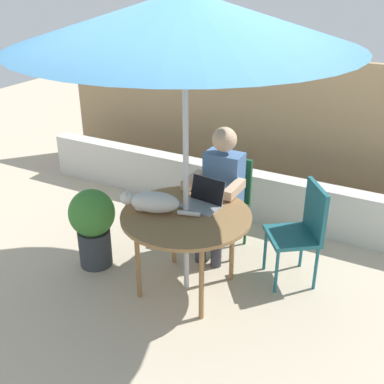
# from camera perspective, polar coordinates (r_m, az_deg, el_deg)

# --- Properties ---
(ground_plane) EXTENTS (14.00, 14.00, 0.00)m
(ground_plane) POSITION_cam_1_polar(r_m,az_deg,el_deg) (4.20, -0.65, -11.25)
(ground_plane) COLOR #BCAD93
(fence_back) EXTENTS (5.83, 0.08, 1.61)m
(fence_back) POSITION_cam_1_polar(r_m,az_deg,el_deg) (5.68, 10.24, 7.69)
(fence_back) COLOR tan
(fence_back) RESTS_ON ground
(planter_wall_low) EXTENTS (5.24, 0.20, 0.52)m
(planter_wall_low) POSITION_cam_1_polar(r_m,az_deg,el_deg) (5.20, 7.02, -0.30)
(planter_wall_low) COLOR beige
(planter_wall_low) RESTS_ON ground
(patio_table) EXTENTS (1.05, 1.05, 0.72)m
(patio_table) POSITION_cam_1_polar(r_m,az_deg,el_deg) (3.84, -0.70, -3.36)
(patio_table) COLOR olive
(patio_table) RESTS_ON ground
(patio_umbrella) EXTENTS (2.41, 2.41, 2.37)m
(patio_umbrella) POSITION_cam_1_polar(r_m,az_deg,el_deg) (3.37, -0.85, 19.92)
(patio_umbrella) COLOR #B7B7BC
(patio_umbrella) RESTS_ON ground
(chair_occupied) EXTENTS (0.40, 0.40, 0.89)m
(chair_occupied) POSITION_cam_1_polar(r_m,az_deg,el_deg) (4.54, 4.17, -0.51)
(chair_occupied) COLOR #194C2D
(chair_occupied) RESTS_ON ground
(chair_empty) EXTENTS (0.56, 0.56, 0.89)m
(chair_empty) POSITION_cam_1_polar(r_m,az_deg,el_deg) (4.13, 13.03, -3.99)
(chair_empty) COLOR #1E606B
(chair_empty) RESTS_ON ground
(person_seated) EXTENTS (0.48, 0.48, 1.23)m
(person_seated) POSITION_cam_1_polar(r_m,az_deg,el_deg) (4.34, 3.38, 0.68)
(person_seated) COLOR #4C72A5
(person_seated) RESTS_ON ground
(laptop) EXTENTS (0.33, 0.28, 0.21)m
(laptop) POSITION_cam_1_polar(r_m,az_deg,el_deg) (3.92, 1.46, -0.72)
(laptop) COLOR gray
(laptop) RESTS_ON patio_table
(cat) EXTENTS (0.64, 0.31, 0.17)m
(cat) POSITION_cam_1_polar(r_m,az_deg,el_deg) (3.82, -4.81, -1.22)
(cat) COLOR silver
(cat) RESTS_ON patio_table
(potted_plant_near_fence) EXTENTS (0.41, 0.41, 0.74)m
(potted_plant_near_fence) POSITION_cam_1_polar(r_m,az_deg,el_deg) (4.36, -11.71, -3.67)
(potted_plant_near_fence) COLOR #33383D
(potted_plant_near_fence) RESTS_ON ground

